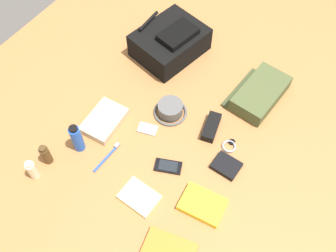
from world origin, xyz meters
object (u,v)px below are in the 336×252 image
Objects in this scene: toiletry_pouch at (259,93)px; travel_guidebook at (203,205)px; backpack at (170,42)px; notepad at (139,197)px; lotion_bottle at (32,170)px; sunglasses_case at (211,127)px; cologne_bottle at (46,155)px; deodorant_spray at (77,138)px; wallet at (226,166)px; media_player at (148,129)px; bucket_hat at (170,109)px; cell_phone at (168,166)px; folded_towel at (104,121)px; paperback_novel at (169,251)px; wristwatch at (229,146)px; toothbrush at (108,156)px.

toiletry_pouch is 0.61m from travel_guidebook.
backpack reaches higher than notepad.
lotion_bottle is 0.77m from sunglasses_case.
cologne_bottle is at bearing 105.81° from travel_guidebook.
deodorant_spray is at bearing 85.18° from notepad.
media_player is at bearing 96.49° from wallet.
backpack reaches higher than bucket_hat.
lotion_bottle is 0.86× the size of cell_phone.
cell_phone is at bearing -94.57° from folded_towel.
paperback_novel is (-0.53, -0.34, -0.02)m from bucket_hat.
deodorant_spray is (-0.37, 0.23, 0.05)m from bucket_hat.
deodorant_spray is at bearing 178.48° from backpack.
backpack is 2.72× the size of sunglasses_case.
backpack is at bearing 88.03° from toiletry_pouch.
wristwatch is 0.43× the size of toothbrush.
cell_phone is 0.28m from wristwatch.
notepad is (-0.05, -0.35, -0.07)m from deodorant_spray.
deodorant_spray reaches higher than folded_towel.
notepad is (0.07, -0.42, -0.04)m from cologne_bottle.
cologne_bottle is (-0.80, 0.09, -0.02)m from backpack.
sunglasses_case reaches higher than wallet.
lotion_bottle is at bearing 94.03° from paperback_novel.
toothbrush is (0.15, -0.20, -0.04)m from cologne_bottle.
bucket_hat reaches higher than sunglasses_case.
travel_guidebook is at bearing -176.49° from wallet.
toiletry_pouch is 2.82× the size of cologne_bottle.
folded_towel reaches higher than wristwatch.
paperback_novel is 1.07× the size of folded_towel.
cell_phone is 0.18m from notepad.
toiletry_pouch is at bearing -32.95° from sunglasses_case.
backpack is at bearing -5.41° from lotion_bottle.
deodorant_spray is 1.04× the size of notepad.
paperback_novel is at bearing -114.57° from notepad.
wristwatch is at bearing 7.83° from travel_guidebook.
sunglasses_case is at bearing -60.81° from folded_towel.
media_player is at bearing 43.34° from paperback_novel.
wallet is at bearing -1.13° from paperback_novel.
wristwatch is 0.12m from sunglasses_case.
cell_phone is (0.07, 0.21, -0.01)m from travel_guidebook.
travel_guidebook is at bearing -108.38° from cell_phone.
media_player is (-0.45, -0.17, -0.06)m from backpack.
sunglasses_case is at bearing 74.10° from wristwatch.
backpack is 0.66m from toothbrush.
lotion_bottle is 0.63m from paperback_novel.
wallet is at bearing -85.63° from media_player.
notepad is at bearing 156.66° from sunglasses_case.
backpack is at bearing 55.07° from wallet.
deodorant_spray is 0.73× the size of paperback_novel.
folded_towel is at bearing 134.04° from bucket_hat.
notepad is at bearing 173.16° from cell_phone.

